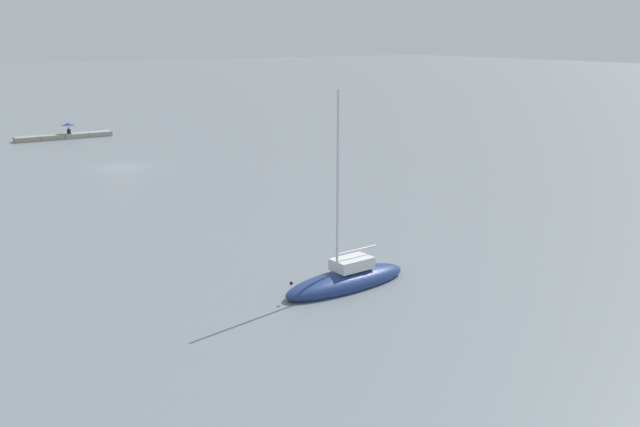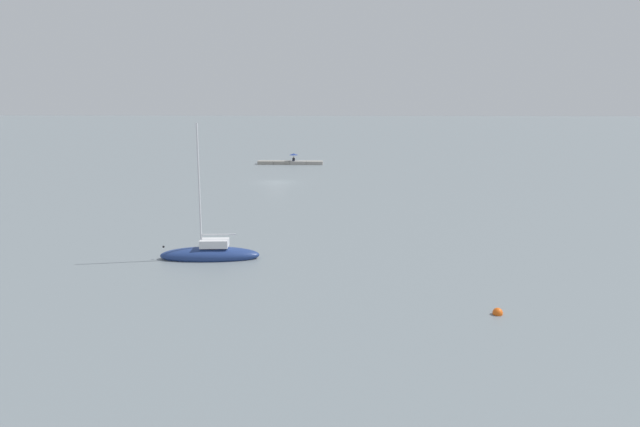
% 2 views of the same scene
% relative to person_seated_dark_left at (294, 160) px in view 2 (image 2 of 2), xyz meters
% --- Properties ---
extents(ground_plane, '(500.00, 500.00, 0.00)m').
position_rel_person_seated_dark_left_xyz_m(ground_plane, '(0.57, 21.14, -0.81)').
color(ground_plane, slate).
extents(seawall_pier, '(10.93, 1.71, 0.56)m').
position_rel_person_seated_dark_left_xyz_m(seawall_pier, '(0.57, -0.19, -0.53)').
color(seawall_pier, gray).
rests_on(seawall_pier, ground_plane).
extents(person_seated_dark_left, '(0.45, 0.64, 0.73)m').
position_rel_person_seated_dark_left_xyz_m(person_seated_dark_left, '(0.00, 0.00, 0.00)').
color(person_seated_dark_left, '#1E2333').
rests_on(person_seated_dark_left, seawall_pier).
extents(umbrella_open_navy, '(1.48, 1.48, 1.31)m').
position_rel_person_seated_dark_left_xyz_m(umbrella_open_navy, '(-0.01, -0.15, 0.88)').
color(umbrella_open_navy, black).
rests_on(umbrella_open_navy, seawall_pier).
extents(sailboat_navy_near, '(7.20, 2.51, 9.98)m').
position_rel_person_seated_dark_left_xyz_m(sailboat_navy_near, '(1.28, 58.40, -0.46)').
color(sailboat_navy_near, navy).
rests_on(sailboat_navy_near, ground_plane).
extents(mooring_buoy_near, '(0.54, 0.54, 0.54)m').
position_rel_person_seated_dark_left_xyz_m(mooring_buoy_near, '(-16.46, 68.75, -0.71)').
color(mooring_buoy_near, '#EA5914').
rests_on(mooring_buoy_near, ground_plane).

